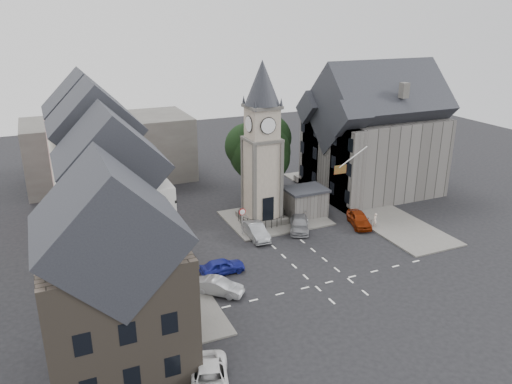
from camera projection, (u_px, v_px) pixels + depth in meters
name	position (u px, v px, depth m)	size (l,w,h in m)	color
ground	(299.00, 253.00, 44.72)	(120.00, 120.00, 0.00)	black
pavement_west	(145.00, 250.00, 45.11)	(6.00, 30.00, 0.14)	#595651
pavement_east	(359.00, 203.00, 56.13)	(6.00, 26.00, 0.14)	#595651
central_island	(275.00, 218.00, 52.14)	(10.00, 8.00, 0.16)	#595651
road_markings	(331.00, 282.00, 39.98)	(20.00, 8.00, 0.01)	silver
clock_tower	(262.00, 145.00, 48.83)	(4.86, 4.86, 16.25)	#4C4944
stone_shelter	(305.00, 202.00, 52.47)	(4.30, 3.30, 3.08)	#56534F
town_tree	(260.00, 143.00, 54.29)	(7.20, 7.20, 10.80)	black
warning_sign_post	(242.00, 216.00, 47.49)	(0.70, 0.19, 2.85)	black
terrace_pink	(90.00, 157.00, 50.37)	(8.10, 7.60, 12.80)	pink
terrace_cream	(100.00, 180.00, 43.48)	(8.10, 7.60, 12.80)	beige
terrace_tudor	(116.00, 216.00, 36.73)	(8.10, 7.60, 12.00)	silver
building_sw_stone	(115.00, 289.00, 28.70)	(8.60, 7.60, 10.40)	#4E443A
backdrop_west	(110.00, 150.00, 62.90)	(20.00, 10.00, 8.00)	#4C4944
east_building	(373.00, 141.00, 57.97)	(14.40, 11.40, 12.60)	#56534F
east_boundary_wall	(328.00, 198.00, 56.66)	(0.40, 16.00, 0.90)	#56534F
flagpole	(353.00, 157.00, 48.81)	(3.68, 0.10, 2.74)	white
car_west_blue	(222.00, 266.00, 41.10)	(1.50, 3.74, 1.27)	navy
car_west_silver	(219.00, 287.00, 38.05)	(1.34, 3.83, 1.26)	#989A9F
car_west_grey	(159.00, 249.00, 44.14)	(2.09, 4.54, 1.26)	#323235
car_island_silver	(256.00, 231.00, 47.51)	(1.51, 4.32, 1.42)	gray
car_island_east	(299.00, 224.00, 49.32)	(1.82, 4.47, 1.30)	gray
car_east_red	(359.00, 219.00, 50.25)	(1.69, 4.20, 1.43)	maroon
van_sw_white	(210.00, 380.00, 28.33)	(2.24, 4.85, 1.35)	white
pedestrian	(375.00, 220.00, 49.88)	(0.54, 0.36, 1.49)	beige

